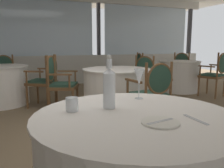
# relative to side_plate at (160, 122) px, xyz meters

# --- Properties ---
(ground_plane) EXTENTS (15.25, 15.25, 0.00)m
(ground_plane) POSITION_rel_side_plate_xyz_m (-0.07, 1.54, -0.76)
(ground_plane) COLOR #756047
(window_wall_far) EXTENTS (10.75, 0.14, 2.63)m
(window_wall_far) POSITION_rel_side_plate_xyz_m (-0.07, 5.94, 0.29)
(window_wall_far) COLOR beige
(window_wall_far) RESTS_ON ground_plane
(side_plate) EXTENTS (0.20, 0.20, 0.01)m
(side_plate) POSITION_rel_side_plate_xyz_m (0.00, 0.00, 0.00)
(side_plate) COLOR silver
(side_plate) RESTS_ON foreground_table
(butter_knife) EXTENTS (0.18, 0.05, 0.00)m
(butter_knife) POSITION_rel_side_plate_xyz_m (0.00, 0.00, 0.01)
(butter_knife) COLOR silver
(butter_knife) RESTS_ON foreground_table
(dinner_fork) EXTENTS (0.02, 0.19, 0.00)m
(dinner_fork) POSITION_rel_side_plate_xyz_m (0.21, -0.02, -0.00)
(dinner_fork) COLOR silver
(dinner_fork) RESTS_ON foreground_table
(water_bottle) EXTENTS (0.08, 0.08, 0.34)m
(water_bottle) POSITION_rel_side_plate_xyz_m (-0.14, 0.38, 0.13)
(water_bottle) COLOR white
(water_bottle) RESTS_ON foreground_table
(wine_glass) EXTENTS (0.08, 0.08, 0.22)m
(wine_glass) POSITION_rel_side_plate_xyz_m (0.16, 0.55, 0.16)
(wine_glass) COLOR white
(wine_glass) RESTS_ON foreground_table
(water_tumbler) EXTENTS (0.08, 0.08, 0.09)m
(water_tumbler) POSITION_rel_side_plate_xyz_m (-0.38, 0.40, 0.04)
(water_tumbler) COLOR white
(water_tumbler) RESTS_ON foreground_table
(background_table_0) EXTENTS (1.09, 1.09, 0.76)m
(background_table_0) POSITION_rel_side_plate_xyz_m (-1.05, 4.01, -0.38)
(background_table_0) COLOR white
(background_table_0) RESTS_ON ground_plane
(dining_chair_0_0) EXTENTS (0.55, 0.48, 0.93)m
(dining_chair_0_0) POSITION_rel_side_plate_xyz_m (-1.02, 4.99, -0.22)
(dining_chair_0_0) COLOR brown
(dining_chair_0_0) RESTS_ON ground_plane
(dining_chair_0_2) EXTENTS (0.63, 0.65, 0.98)m
(dining_chair_0_2) POSITION_rel_side_plate_xyz_m (-0.22, 3.50, -0.19)
(dining_chair_0_2) COLOR brown
(dining_chair_0_2) RESTS_ON ground_plane
(background_table_1) EXTENTS (1.17, 1.17, 0.76)m
(background_table_1) POSITION_rel_side_plate_xyz_m (0.87, 2.68, -0.38)
(background_table_1) COLOR white
(background_table_1) RESTS_ON ground_plane
(dining_chair_1_0) EXTENTS (0.61, 0.64, 0.99)m
(dining_chair_1_0) POSITION_rel_side_plate_xyz_m (-0.06, 3.09, -0.19)
(dining_chair_1_0) COLOR brown
(dining_chair_1_0) RESTS_ON ground_plane
(dining_chair_1_1) EXTENTS (0.57, 0.51, 0.95)m
(dining_chair_1_1) POSITION_rel_side_plate_xyz_m (0.98, 1.67, -0.20)
(dining_chair_1_1) COLOR brown
(dining_chair_1_1) RESTS_ON ground_plane
(dining_chair_1_2) EXTENTS (0.64, 0.66, 0.94)m
(dining_chair_1_2) POSITION_rel_side_plate_xyz_m (1.68, 3.27, -0.22)
(dining_chair_1_2) COLOR brown
(dining_chair_1_2) RESTS_ON ground_plane
(background_table_2) EXTENTS (1.01, 1.01, 0.76)m
(background_table_2) POSITION_rel_side_plate_xyz_m (3.07, 3.87, -0.38)
(background_table_2) COLOR white
(background_table_2) RESTS_ON ground_plane
(dining_chair_2_0) EXTENTS (0.66, 0.65, 0.94)m
(dining_chair_2_0) POSITION_rel_side_plate_xyz_m (3.67, 4.58, -0.20)
(dining_chair_2_0) COLOR brown
(dining_chair_2_0) RESTS_ON ground_plane
(dining_chair_2_1) EXTENTS (0.54, 0.59, 0.97)m
(dining_chair_2_1) POSITION_rel_side_plate_xyz_m (2.15, 4.03, -0.20)
(dining_chair_2_1) COLOR brown
(dining_chair_2_1) RESTS_ON ground_plane
(dining_chair_2_2) EXTENTS (0.63, 0.59, 1.00)m
(dining_chair_2_2) POSITION_rel_side_plate_xyz_m (3.39, 2.99, -0.18)
(dining_chair_2_2) COLOR brown
(dining_chair_2_2) RESTS_ON ground_plane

